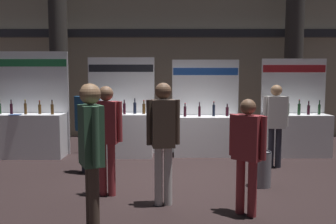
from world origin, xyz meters
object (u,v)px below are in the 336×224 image
object	(u,v)px
visitor_2	(277,118)
visitor_3	(108,131)
exhibitor_booth_2	(207,131)
exhibitor_booth_3	(297,131)
visitor_1	(249,147)
exhibitor_booth_1	(122,131)
visitor_5	(165,132)
visitor_7	(93,147)
exhibitor_booth_0	(29,131)
visitor_4	(89,120)
trash_bin	(263,169)

from	to	relation	value
visitor_2	visitor_3	world-z (taller)	visitor_3
exhibitor_booth_2	exhibitor_booth_3	bearing A→B (deg)	-1.65
exhibitor_booth_3	visitor_1	world-z (taller)	exhibitor_booth_3
exhibitor_booth_1	visitor_2	bearing A→B (deg)	-17.64
visitor_2	visitor_5	bearing A→B (deg)	45.11
exhibitor_booth_2	visitor_2	xyz separation A→B (m)	(1.33, -1.24, 0.47)
exhibitor_booth_2	visitor_2	size ratio (longest dim) A/B	1.34
exhibitor_booth_3	visitor_7	size ratio (longest dim) A/B	1.29
exhibitor_booth_1	visitor_3	world-z (taller)	exhibitor_booth_1
exhibitor_booth_0	visitor_5	xyz separation A→B (m)	(3.34, -3.21, 0.47)
visitor_4	visitor_3	bearing A→B (deg)	-43.85
visitor_5	visitor_7	xyz separation A→B (m)	(-0.83, -1.08, 0.00)
trash_bin	visitor_2	xyz separation A→B (m)	(0.63, 1.30, 0.75)
visitor_1	exhibitor_booth_0	bearing A→B (deg)	0.84
trash_bin	visitor_4	world-z (taller)	visitor_4
exhibitor_booth_1	visitor_1	xyz separation A→B (m)	(2.25, -3.66, 0.33)
exhibitor_booth_0	visitor_3	distance (m)	3.71
exhibitor_booth_0	exhibitor_booth_3	world-z (taller)	exhibitor_booth_0
exhibitor_booth_1	exhibitor_booth_2	distance (m)	2.12
exhibitor_booth_0	trash_bin	size ratio (longest dim) A/B	4.04
exhibitor_booth_2	visitor_2	bearing A→B (deg)	-42.96
trash_bin	visitor_5	bearing A→B (deg)	-152.52
exhibitor_booth_1	visitor_3	size ratio (longest dim) A/B	1.36
exhibitor_booth_2	trash_bin	xyz separation A→B (m)	(0.70, -2.54, -0.27)
exhibitor_booth_1	visitor_2	size ratio (longest dim) A/B	1.37
exhibitor_booth_0	exhibitor_booth_1	bearing A→B (deg)	2.04
exhibitor_booth_0	visitor_4	size ratio (longest dim) A/B	1.43
exhibitor_booth_0	visitor_1	bearing A→B (deg)	-38.55
visitor_2	visitor_5	world-z (taller)	visitor_5
exhibitor_booth_1	visitor_3	bearing A→B (deg)	-86.46
visitor_2	visitor_7	size ratio (longest dim) A/B	0.96
exhibitor_booth_1	exhibitor_booth_3	size ratio (longest dim) A/B	1.01
exhibitor_booth_0	visitor_1	world-z (taller)	exhibitor_booth_0
visitor_4	visitor_5	bearing A→B (deg)	-27.55
exhibitor_booth_3	visitor_5	xyz separation A→B (m)	(-3.23, -3.37, 0.49)
exhibitor_booth_2	visitor_5	xyz separation A→B (m)	(-1.02, -3.43, 0.51)
visitor_2	exhibitor_booth_0	bearing A→B (deg)	-8.11
exhibitor_booth_1	visitor_7	bearing A→B (deg)	-86.50
exhibitor_booth_2	visitor_3	bearing A→B (deg)	-122.76
exhibitor_booth_2	exhibitor_booth_3	size ratio (longest dim) A/B	0.99
exhibitor_booth_1	visitor_1	world-z (taller)	exhibitor_booth_1
visitor_3	visitor_4	xyz separation A→B (m)	(-0.62, 1.33, 0.03)
exhibitor_booth_0	visitor_7	distance (m)	4.99
trash_bin	visitor_7	bearing A→B (deg)	-142.14
exhibitor_booth_2	visitor_4	bearing A→B (deg)	-146.75
exhibitor_booth_3	visitor_4	distance (m)	5.05
visitor_2	visitor_4	xyz separation A→B (m)	(-3.88, -0.44, 0.02)
exhibitor_booth_0	exhibitor_booth_3	size ratio (longest dim) A/B	1.07
visitor_2	visitor_7	world-z (taller)	visitor_7
visitor_4	exhibitor_booth_2	bearing A→B (deg)	54.65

